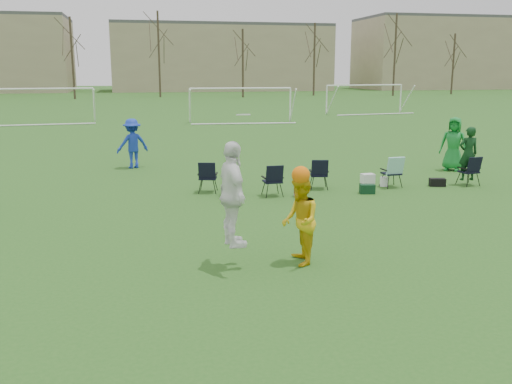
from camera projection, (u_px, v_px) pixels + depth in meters
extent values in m
plane|color=#25581B|center=(346.00, 288.00, 9.95)|extent=(260.00, 260.00, 0.00)
imported|color=#1632AB|center=(132.00, 144.00, 21.83)|extent=(1.39, 1.08, 1.90)
imported|color=#167D2E|center=(454.00, 144.00, 21.30)|extent=(1.16, 1.12, 2.00)
imported|color=white|center=(233.00, 195.00, 10.67)|extent=(0.66, 1.24, 2.01)
imported|color=gold|center=(300.00, 221.00, 10.99)|extent=(0.74, 0.90, 1.74)
sphere|color=orange|center=(301.00, 175.00, 10.80)|extent=(0.35, 0.35, 0.35)
cylinder|color=white|center=(243.00, 115.00, 10.48)|extent=(0.27, 0.27, 0.06)
imported|color=#0E3415|center=(468.00, 154.00, 18.64)|extent=(0.68, 0.47, 1.76)
cube|color=black|center=(231.00, 191.00, 17.17)|extent=(0.60, 0.41, 0.30)
cube|color=#CE859D|center=(300.00, 190.00, 17.03)|extent=(0.36, 0.23, 0.40)
cube|color=#0D321B|center=(367.00, 189.00, 17.47)|extent=(0.49, 0.36, 0.28)
cube|color=white|center=(368.00, 179.00, 19.03)|extent=(0.44, 0.33, 0.32)
cylinder|color=white|center=(384.00, 182.00, 18.56)|extent=(0.26, 0.26, 0.30)
cube|color=black|center=(437.00, 182.00, 18.55)|extent=(0.55, 0.37, 0.26)
cube|color=black|center=(208.00, 177.00, 17.60)|extent=(0.72, 0.72, 0.96)
cube|color=black|center=(272.00, 180.00, 17.06)|extent=(0.62, 0.62, 0.96)
cube|color=black|center=(319.00, 174.00, 18.10)|extent=(0.71, 0.71, 0.96)
cube|color=black|center=(391.00, 172.00, 18.37)|extent=(0.64, 0.64, 0.96)
cube|color=black|center=(469.00, 171.00, 18.66)|extent=(0.69, 0.69, 0.96)
cylinder|color=white|center=(94.00, 105.00, 41.24)|extent=(0.12, 0.12, 2.40)
cylinder|color=white|center=(39.00, 89.00, 39.95)|extent=(7.28, 0.76, 0.12)
cylinder|color=white|center=(190.00, 106.00, 40.62)|extent=(0.12, 0.12, 2.40)
cylinder|color=white|center=(290.00, 105.00, 41.60)|extent=(0.12, 0.12, 2.40)
cylinder|color=white|center=(241.00, 88.00, 40.86)|extent=(7.29, 0.63, 0.12)
cylinder|color=white|center=(327.00, 100.00, 48.05)|extent=(0.12, 0.12, 2.40)
cylinder|color=white|center=(401.00, 99.00, 50.48)|extent=(0.12, 0.12, 2.40)
cylinder|color=white|center=(365.00, 85.00, 49.01)|extent=(7.25, 1.13, 0.12)
cylinder|color=#382B21|center=(72.00, 58.00, 72.18)|extent=(0.28, 0.28, 10.20)
cylinder|color=#382B21|center=(159.00, 54.00, 77.14)|extent=(0.28, 0.28, 11.40)
cylinder|color=#382B21|center=(243.00, 64.00, 76.74)|extent=(0.28, 0.28, 9.00)
cylinder|color=#382B21|center=(314.00, 60.00, 81.70)|extent=(0.28, 0.28, 10.20)
cylinder|color=#382B21|center=(395.00, 55.00, 80.92)|extent=(0.28, 0.28, 11.40)
cylinder|color=#382B21|center=(453.00, 64.00, 86.26)|extent=(0.28, 0.28, 9.00)
cube|color=tan|center=(220.00, 59.00, 103.04)|extent=(38.00, 16.00, 11.00)
cube|color=tan|center=(438.00, 55.00, 111.49)|extent=(30.00, 16.00, 13.00)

